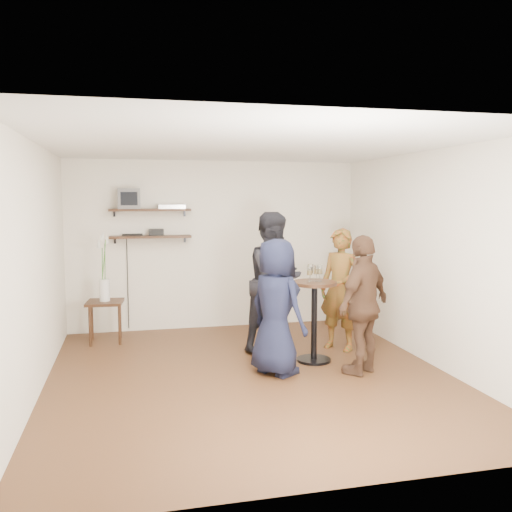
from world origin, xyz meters
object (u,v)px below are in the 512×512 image
(dvd_deck, at_px, (171,207))
(radio, at_px, (156,232))
(drinks_table, at_px, (314,310))
(person_brown, at_px, (364,305))
(crt_monitor, at_px, (129,199))
(person_plaid, at_px, (340,289))
(person_navy, at_px, (276,307))
(side_table, at_px, (105,308))
(person_dark, at_px, (275,282))

(dvd_deck, height_order, radio, dvd_deck)
(drinks_table, distance_m, person_brown, 0.71)
(crt_monitor, height_order, dvd_deck, crt_monitor)
(dvd_deck, xyz_separation_m, person_plaid, (2.10, -1.54, -1.08))
(person_navy, xyz_separation_m, person_brown, (0.98, -0.20, 0.02))
(crt_monitor, relative_size, dvd_deck, 0.80)
(side_table, distance_m, person_brown, 3.64)
(crt_monitor, bearing_deg, person_dark, -36.72)
(dvd_deck, distance_m, person_navy, 2.78)
(drinks_table, bearing_deg, person_plaid, 40.53)
(person_dark, bearing_deg, dvd_deck, 102.23)
(crt_monitor, bearing_deg, side_table, -129.05)
(person_plaid, relative_size, person_navy, 1.04)
(crt_monitor, xyz_separation_m, person_dark, (1.86, -1.38, -1.09))
(drinks_table, distance_m, person_dark, 0.74)
(crt_monitor, distance_m, drinks_table, 3.26)
(person_plaid, distance_m, person_navy, 1.38)
(crt_monitor, height_order, drinks_table, crt_monitor)
(crt_monitor, distance_m, side_table, 1.63)
(radio, bearing_deg, person_brown, -49.06)
(dvd_deck, height_order, side_table, dvd_deck)
(person_brown, bearing_deg, person_plaid, -132.32)
(crt_monitor, distance_m, person_dark, 2.56)
(drinks_table, height_order, person_plaid, person_plaid)
(person_plaid, bearing_deg, dvd_deck, -166.68)
(drinks_table, xyz_separation_m, person_navy, (-0.59, -0.36, 0.14))
(crt_monitor, height_order, person_navy, crt_monitor)
(person_navy, relative_size, person_brown, 0.98)
(person_dark, height_order, person_navy, person_dark)
(drinks_table, height_order, person_brown, person_brown)
(person_plaid, height_order, person_brown, person_plaid)
(person_brown, bearing_deg, dvd_deck, -87.38)
(side_table, xyz_separation_m, person_navy, (1.98, -1.90, 0.29))
(person_dark, bearing_deg, crt_monitor, 113.70)
(drinks_table, height_order, person_dark, person_dark)
(radio, relative_size, side_table, 0.37)
(person_plaid, relative_size, person_dark, 0.88)
(dvd_deck, bearing_deg, crt_monitor, 180.00)
(person_plaid, bearing_deg, side_table, -149.91)
(person_dark, bearing_deg, person_plaid, -39.52)
(person_plaid, bearing_deg, person_dark, -140.48)
(crt_monitor, height_order, person_dark, crt_monitor)
(dvd_deck, relative_size, person_navy, 0.26)
(side_table, bearing_deg, person_dark, -22.80)
(crt_monitor, height_order, side_table, crt_monitor)
(drinks_table, bearing_deg, person_navy, -148.31)
(drinks_table, bearing_deg, crt_monitor, 137.91)
(crt_monitor, bearing_deg, person_brown, -44.49)
(side_table, bearing_deg, dvd_deck, 24.61)
(drinks_table, bearing_deg, person_brown, -54.82)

